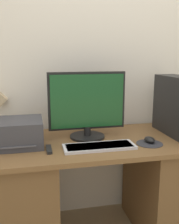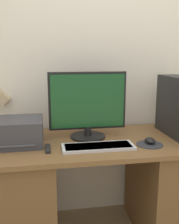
% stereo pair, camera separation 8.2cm
% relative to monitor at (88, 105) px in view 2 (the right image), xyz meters
% --- Properties ---
extents(wall_back, '(6.40, 0.13, 2.71)m').
position_rel_monitor_xyz_m(wall_back, '(0.05, 0.33, 0.37)').
color(wall_back, silver).
rests_on(wall_back, ground_plane).
extents(desk, '(1.43, 0.71, 0.76)m').
position_rel_monitor_xyz_m(desk, '(0.06, -0.08, -0.60)').
color(desk, brown).
rests_on(desk, ground_plane).
extents(monitor, '(0.54, 0.25, 0.46)m').
position_rel_monitor_xyz_m(monitor, '(0.00, 0.00, 0.00)').
color(monitor, black).
rests_on(monitor, desk).
extents(keyboard, '(0.45, 0.16, 0.02)m').
position_rel_monitor_xyz_m(keyboard, '(0.03, -0.23, -0.22)').
color(keyboard, silver).
rests_on(keyboard, desk).
extents(mousepad, '(0.17, 0.17, 0.00)m').
position_rel_monitor_xyz_m(mousepad, '(0.37, -0.23, -0.23)').
color(mousepad, '#2D2D33').
rests_on(mousepad, desk).
extents(mouse, '(0.06, 0.09, 0.04)m').
position_rel_monitor_xyz_m(mouse, '(0.38, -0.21, -0.21)').
color(mouse, black).
rests_on(mouse, mousepad).
extents(printer, '(0.31, 0.31, 0.17)m').
position_rel_monitor_xyz_m(printer, '(-0.47, -0.07, -0.15)').
color(printer, '#38383D').
rests_on(printer, desk).
extents(remote_control, '(0.03, 0.14, 0.02)m').
position_rel_monitor_xyz_m(remote_control, '(-0.28, -0.21, -0.23)').
color(remote_control, black).
rests_on(remote_control, desk).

